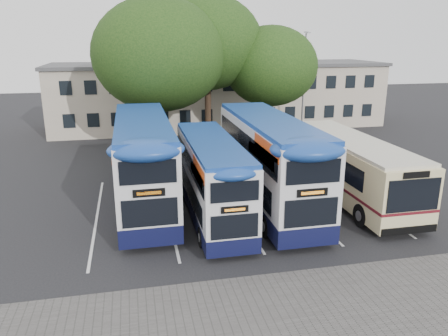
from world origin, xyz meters
TOP-DOWN VIEW (x-y plane):
  - ground at (0.00, 0.00)m, footprint 120.00×120.00m
  - paving_strip at (-2.00, -5.00)m, footprint 40.00×6.00m
  - bay_lines at (-3.75, 5.00)m, footprint 14.12×11.00m
  - depot_building at (0.00, 26.99)m, footprint 32.40×8.40m
  - lamp_post at (6.00, 19.97)m, footprint 0.25×1.05m
  - tree_left at (-6.57, 16.56)m, footprint 9.53×9.53m
  - tree_mid at (-2.63, 18.83)m, footprint 8.55×8.55m
  - tree_right at (2.30, 17.92)m, footprint 7.41×7.41m
  - bus_dd_left at (-8.28, 6.12)m, footprint 2.71×11.18m
  - bus_dd_mid at (-5.13, 3.87)m, footprint 2.29×9.44m
  - bus_dd_right at (-1.99, 4.79)m, footprint 2.73×11.24m
  - bus_single at (2.78, 5.12)m, footprint 2.86×11.23m

SIDE VIEW (x-z plane):
  - ground at x=0.00m, z-range 0.00..0.00m
  - paving_strip at x=-2.00m, z-range 0.00..0.01m
  - bay_lines at x=-3.75m, z-range 0.00..0.01m
  - bus_single at x=2.78m, z-range 0.22..3.57m
  - bus_dd_mid at x=-5.13m, z-range 0.20..4.13m
  - bus_dd_left at x=-8.28m, z-range 0.24..4.89m
  - bus_dd_right at x=-1.99m, z-range 0.24..4.92m
  - depot_building at x=0.00m, z-range 0.05..6.25m
  - lamp_post at x=6.00m, z-range 0.55..9.61m
  - tree_right at x=2.30m, z-range 1.60..11.13m
  - tree_left at x=-6.57m, z-range 1.66..13.09m
  - tree_mid at x=-2.63m, z-range 2.26..14.08m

